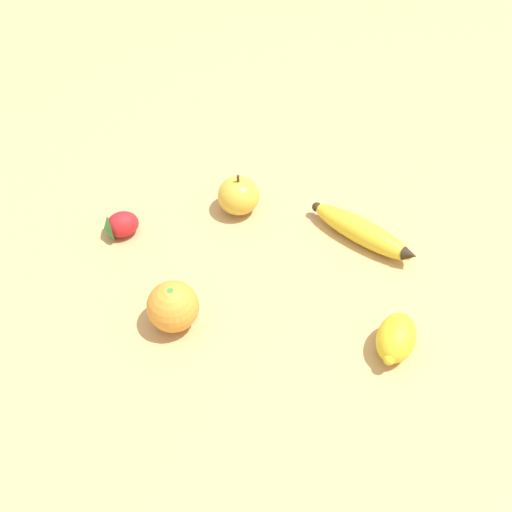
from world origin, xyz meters
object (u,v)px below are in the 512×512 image
Objects in this scene: banana at (363,232)px; strawberry at (120,225)px; orange at (173,306)px; apple at (239,196)px; lemon at (396,338)px.

banana is 0.40m from strawberry.
banana is at bearing 45.69° from orange.
apple reaches higher than banana.
strawberry is (-0.15, 0.14, -0.02)m from orange.
lemon reaches higher than banana.
lemon is at bearing 129.45° from strawberry.
banana is 2.67× the size of strawberry.
apple is 0.87× the size of lemon.
orange is 0.32m from lemon.
orange is 0.85× the size of lemon.
lemon is (0.30, -0.21, -0.00)m from apple.
apple is at bearing 145.06° from lemon.
orange is (-0.23, -0.24, 0.02)m from banana.
lemon is at bearing -45.18° from banana.
apple is (0.17, 0.11, 0.01)m from strawberry.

